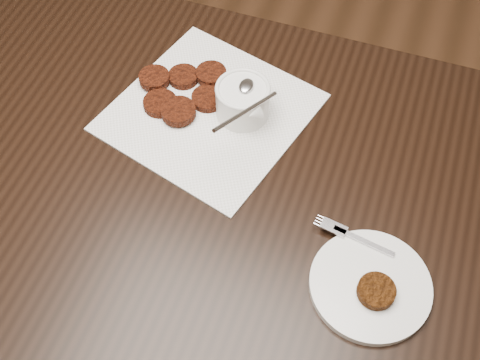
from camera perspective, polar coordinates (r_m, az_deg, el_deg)
name	(u,v)px	position (r m, az deg, el deg)	size (l,w,h in m)	color
table	(178,285)	(1.30, -5.89, -9.88)	(1.35, 0.87, 0.75)	black
napkin	(210,112)	(1.05, -2.87, 6.45)	(0.31, 0.31, 0.00)	white
sauce_ramekin	(243,87)	(1.00, 0.26, 8.77)	(0.12, 0.12, 0.13)	white
patty_cluster	(182,87)	(1.08, -5.51, 8.79)	(0.19, 0.19, 0.02)	#5C1E0C
plate_with_patty	(371,283)	(0.89, 12.33, -9.57)	(0.17, 0.17, 0.03)	white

